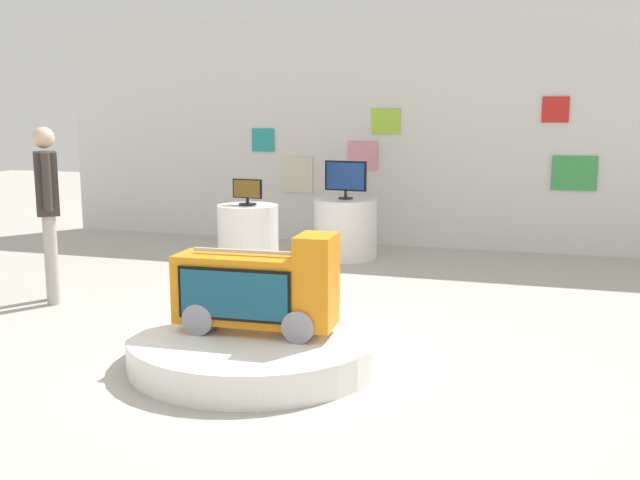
# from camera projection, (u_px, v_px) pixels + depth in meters

# --- Properties ---
(ground_plane) EXTENTS (30.00, 30.00, 0.00)m
(ground_plane) POSITION_uv_depth(u_px,v_px,m) (273.00, 357.00, 5.33)
(ground_plane) COLOR #B2ADA3
(back_wall_display) EXTENTS (10.19, 0.13, 3.09)m
(back_wall_display) POSITION_uv_depth(u_px,v_px,m) (403.00, 133.00, 9.70)
(back_wall_display) COLOR silver
(back_wall_display) RESTS_ON ground
(main_display_pedestal) EXTENTS (1.84, 1.84, 0.23)m
(main_display_pedestal) POSITION_uv_depth(u_px,v_px,m) (256.00, 347.00, 5.21)
(main_display_pedestal) COLOR white
(main_display_pedestal) RESTS_ON ground
(novelty_firetruck_tv) EXTENTS (1.17, 0.46, 0.73)m
(novelty_firetruck_tv) POSITION_uv_depth(u_px,v_px,m) (258.00, 291.00, 5.13)
(novelty_firetruck_tv) COLOR gray
(novelty_firetruck_tv) RESTS_ON main_display_pedestal
(display_pedestal_left_rear) EXTENTS (0.79, 0.79, 0.75)m
(display_pedestal_left_rear) POSITION_uv_depth(u_px,v_px,m) (345.00, 229.00, 9.00)
(display_pedestal_left_rear) COLOR white
(display_pedestal_left_rear) RESTS_ON ground
(tv_on_left_rear) EXTENTS (0.54, 0.18, 0.47)m
(tv_on_left_rear) POSITION_uv_depth(u_px,v_px,m) (346.00, 178.00, 8.89)
(tv_on_left_rear) COLOR black
(tv_on_left_rear) RESTS_ON display_pedestal_left_rear
(display_pedestal_center_rear) EXTENTS (0.71, 0.71, 0.75)m
(display_pedestal_center_rear) POSITION_uv_depth(u_px,v_px,m) (248.00, 237.00, 8.39)
(display_pedestal_center_rear) COLOR white
(display_pedestal_center_rear) RESTS_ON ground
(tv_on_center_rear) EXTENTS (0.37, 0.21, 0.30)m
(tv_on_center_rear) POSITION_uv_depth(u_px,v_px,m) (247.00, 192.00, 8.30)
(tv_on_center_rear) COLOR black
(tv_on_center_rear) RESTS_ON display_pedestal_center_rear
(shopper_browsing_near_truck) EXTENTS (0.40, 0.45, 1.67)m
(shopper_browsing_near_truck) POSITION_uv_depth(u_px,v_px,m) (47.00, 201.00, 6.76)
(shopper_browsing_near_truck) COLOR #B2ADA3
(shopper_browsing_near_truck) RESTS_ON ground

